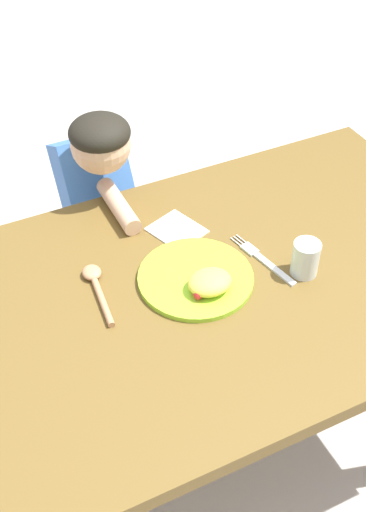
{
  "coord_description": "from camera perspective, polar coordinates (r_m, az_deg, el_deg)",
  "views": [
    {
      "loc": [
        -0.48,
        -0.92,
        1.77
      ],
      "look_at": [
        0.01,
        0.09,
        0.74
      ],
      "focal_mm": 45.88,
      "sensor_mm": 36.0,
      "label": 1
    }
  ],
  "objects": [
    {
      "name": "ground_plane",
      "position": [
        2.05,
        0.99,
        -17.09
      ],
      "size": [
        8.0,
        8.0,
        0.0
      ],
      "primitive_type": "plane",
      "color": "#BEB4AC"
    },
    {
      "name": "napkin",
      "position": [
        1.62,
        -0.55,
        2.26
      ],
      "size": [
        0.14,
        0.15,
        0.0
      ],
      "primitive_type": "cube",
      "rotation": [
        0.0,
        0.0,
        0.34
      ],
      "color": "white",
      "rests_on": "dining_table"
    },
    {
      "name": "plate",
      "position": [
        1.48,
        1.46,
        -2.05
      ],
      "size": [
        0.27,
        0.27,
        0.05
      ],
      "color": "#98D22E",
      "rests_on": "dining_table"
    },
    {
      "name": "spoon",
      "position": [
        1.48,
        -7.58,
        -2.47
      ],
      "size": [
        0.05,
        0.2,
        0.02
      ],
      "rotation": [
        0.0,
        0.0,
        1.47
      ],
      "color": "tan",
      "rests_on": "dining_table"
    },
    {
      "name": "fork",
      "position": [
        1.55,
        7.05,
        -0.39
      ],
      "size": [
        0.06,
        0.21,
        0.01
      ],
      "rotation": [
        0.0,
        0.0,
        1.77
      ],
      "color": "silver",
      "rests_on": "dining_table"
    },
    {
      "name": "drinking_cup",
      "position": [
        1.51,
        10.63,
        -0.22
      ],
      "size": [
        0.06,
        0.06,
        0.09
      ],
      "primitive_type": "cylinder",
      "color": "silver",
      "rests_on": "dining_table"
    },
    {
      "name": "dining_table",
      "position": [
        1.53,
        1.28,
        -4.62
      ],
      "size": [
        1.45,
        0.83,
        0.72
      ],
      "color": "brown",
      "rests_on": "ground_plane"
    },
    {
      "name": "person",
      "position": [
        1.97,
        -7.29,
        2.03
      ],
      "size": [
        0.18,
        0.43,
        0.95
      ],
      "rotation": [
        0.0,
        0.0,
        3.14
      ],
      "color": "#304E73",
      "rests_on": "ground_plane"
    }
  ]
}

